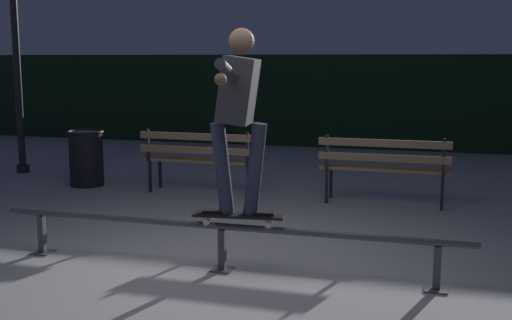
% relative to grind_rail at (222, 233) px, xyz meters
% --- Properties ---
extents(ground_plane, '(90.00, 90.00, 0.00)m').
position_rel_grind_rail_xyz_m(ground_plane, '(0.00, -0.03, -0.33)').
color(ground_plane, '#ADAAA8').
extents(hedge_backdrop, '(24.00, 1.20, 1.90)m').
position_rel_grind_rail_xyz_m(hedge_backdrop, '(0.00, 8.50, 0.62)').
color(hedge_backdrop, black).
rests_on(hedge_backdrop, ground).
extents(grind_rail, '(4.22, 0.18, 0.42)m').
position_rel_grind_rail_xyz_m(grind_rail, '(0.00, 0.00, 0.00)').
color(grind_rail, '#47474C').
rests_on(grind_rail, ground).
extents(skateboard, '(0.80, 0.29, 0.09)m').
position_rel_grind_rail_xyz_m(skateboard, '(0.15, 0.00, 0.17)').
color(skateboard, black).
rests_on(skateboard, grind_rail).
extents(skateboarder, '(0.63, 1.40, 1.56)m').
position_rel_grind_rail_xyz_m(skateboarder, '(0.15, 0.00, 1.10)').
color(skateboarder, black).
rests_on(skateboarder, skateboard).
extents(park_bench_leftmost, '(1.61, 0.43, 0.88)m').
position_rel_grind_rail_xyz_m(park_bench_leftmost, '(-1.31, 2.90, 0.21)').
color(park_bench_leftmost, black).
rests_on(park_bench_leftmost, ground).
extents(park_bench_left_center, '(1.61, 0.43, 0.88)m').
position_rel_grind_rail_xyz_m(park_bench_left_center, '(1.13, 2.90, 0.21)').
color(park_bench_left_center, black).
rests_on(park_bench_left_center, ground).
extents(lamp_post_left, '(0.32, 0.32, 3.90)m').
position_rel_grind_rail_xyz_m(lamp_post_left, '(-4.66, 3.69, 2.15)').
color(lamp_post_left, black).
rests_on(lamp_post_left, ground).
extents(trash_can, '(0.52, 0.52, 0.80)m').
position_rel_grind_rail_xyz_m(trash_can, '(-3.10, 3.02, 0.08)').
color(trash_can, black).
rests_on(trash_can, ground).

